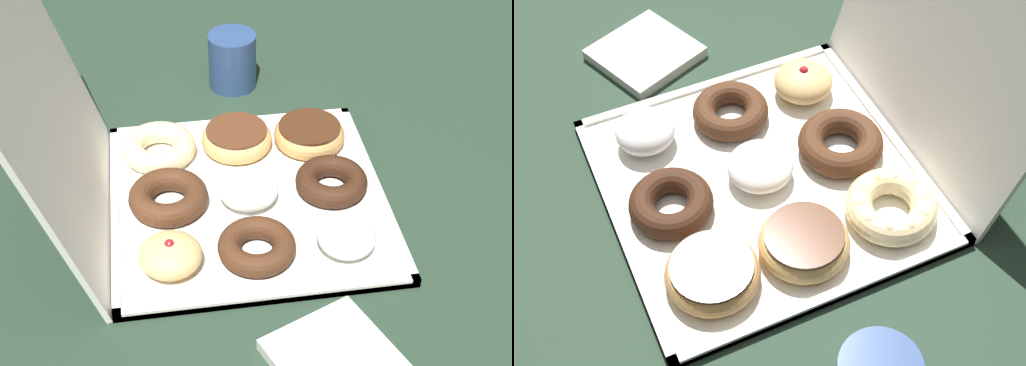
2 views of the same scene
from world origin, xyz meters
TOP-DOWN VIEW (x-y plane):
  - ground_plane at (0.00, 0.00)m, footprint 3.00×3.00m
  - donut_box at (0.00, 0.00)m, footprint 0.41×0.41m
  - box_lid_open at (0.00, 0.26)m, footprint 0.41×0.12m
  - powdered_filled_donut_0 at (-0.13, -0.12)m, footprint 0.08×0.08m
  - chocolate_cake_ring_donut_1 at (0.00, -0.13)m, footprint 0.11×0.11m
  - chocolate_frosted_donut_2 at (0.12, -0.12)m, footprint 0.12×0.12m
  - chocolate_cake_ring_donut_3 at (-0.12, 0.01)m, footprint 0.11×0.11m
  - powdered_filled_donut_4 at (-0.01, 0.00)m, footprint 0.09×0.09m
  - chocolate_frosted_donut_5 at (0.13, -0.00)m, footprint 0.11×0.11m
  - jelly_filled_donut_6 at (-0.13, 0.12)m, footprint 0.09×0.09m
  - chocolate_cake_ring_donut_7 at (0.00, 0.12)m, footprint 0.12×0.12m
  - cruller_donut_8 at (0.12, 0.13)m, footprint 0.12×0.12m
  - coffee_mug at (0.33, -0.02)m, footprint 0.11×0.09m
  - napkin_stack at (-0.31, -0.06)m, footprint 0.18×0.18m

SIDE VIEW (x-z plane):
  - ground_plane at x=0.00m, z-range 0.00..0.00m
  - donut_box at x=0.00m, z-range 0.00..0.01m
  - napkin_stack at x=-0.31m, z-range 0.00..0.02m
  - chocolate_cake_ring_donut_3 at x=-0.12m, z-range 0.01..0.04m
  - chocolate_cake_ring_donut_1 at x=0.00m, z-range 0.01..0.04m
  - chocolate_cake_ring_donut_7 at x=0.00m, z-range 0.01..0.05m
  - chocolate_frosted_donut_2 at x=0.12m, z-range 0.01..0.05m
  - cruller_donut_8 at x=0.12m, z-range 0.01..0.05m
  - chocolate_frosted_donut_5 at x=0.13m, z-range 0.01..0.05m
  - powdered_filled_donut_4 at x=-0.01m, z-range 0.01..0.05m
  - jelly_filled_donut_6 at x=-0.13m, z-range 0.01..0.06m
  - powdered_filled_donut_0 at x=-0.13m, z-range 0.01..0.06m
  - coffee_mug at x=0.33m, z-range 0.00..0.10m
  - box_lid_open at x=0.00m, z-range 0.00..0.40m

